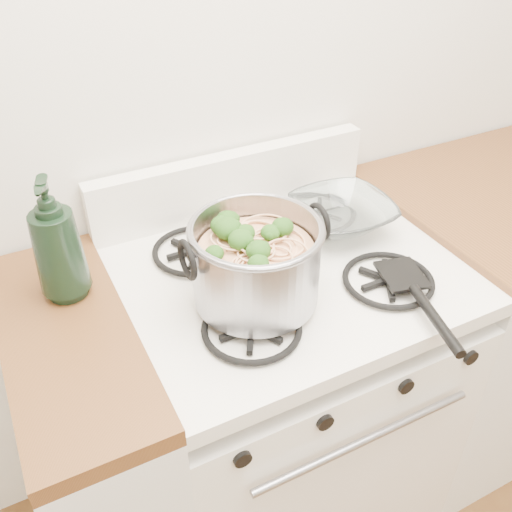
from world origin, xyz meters
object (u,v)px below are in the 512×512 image
object	(u,v)px
stock_pot	(256,264)
spatula	(402,272)
gas_range	(283,401)
bottle	(56,240)
glass_bowl	(342,219)

from	to	relation	value
stock_pot	spatula	distance (m)	0.34
gas_range	stock_pot	size ratio (longest dim) A/B	3.07
stock_pot	gas_range	bearing A→B (deg)	30.82
stock_pot	bottle	xyz separation A→B (m)	(-0.35, 0.19, 0.05)
spatula	glass_bowl	xyz separation A→B (m)	(0.00, 0.24, 0.00)
stock_pot	bottle	bearing A→B (deg)	150.86
gas_range	bottle	distance (m)	0.79
gas_range	spatula	bearing A→B (deg)	-39.75
gas_range	spatula	xyz separation A→B (m)	(0.19, -0.16, 0.50)
spatula	bottle	size ratio (longest dim) A/B	1.13
spatula	gas_range	bearing A→B (deg)	154.33
glass_bowl	stock_pot	bearing A→B (deg)	-154.43
stock_pot	glass_bowl	world-z (taller)	stock_pot
gas_range	stock_pot	world-z (taller)	stock_pot
gas_range	stock_pot	bearing A→B (deg)	-149.18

